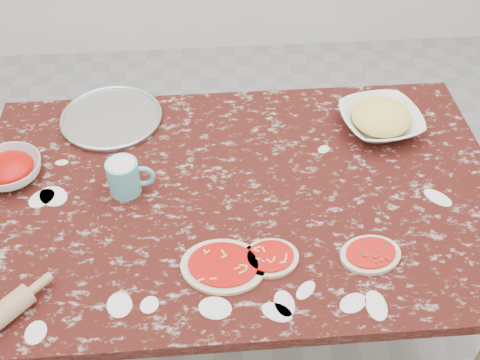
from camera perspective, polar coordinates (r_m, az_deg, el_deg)
name	(u,v)px	position (r m, az deg, el deg)	size (l,w,h in m)	color
ground	(240,322)	(2.31, 0.00, -14.09)	(4.00, 4.00, 0.00)	gray
worktable	(240,210)	(1.77, 0.00, -3.03)	(1.60, 1.00, 0.75)	#350F0C
pizza_tray	(112,118)	(2.00, -12.78, 6.06)	(0.34, 0.34, 0.01)	#B2B2B7
sauce_bowl	(10,170)	(1.87, -22.12, 0.92)	(0.20, 0.20, 0.06)	white
cheese_bowl	(380,121)	(1.96, 13.90, 5.77)	(0.26, 0.26, 0.06)	white
flour_mug	(125,177)	(1.71, -11.48, 0.34)	(0.14, 0.09, 0.11)	#56B4BA
pizza_left	(223,266)	(1.52, -1.71, -8.64)	(0.25, 0.21, 0.02)	beige
pizza_mid	(270,258)	(1.54, 3.08, -7.81)	(0.17, 0.15, 0.02)	beige
pizza_right	(370,254)	(1.59, 12.98, -7.29)	(0.19, 0.15, 0.02)	beige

